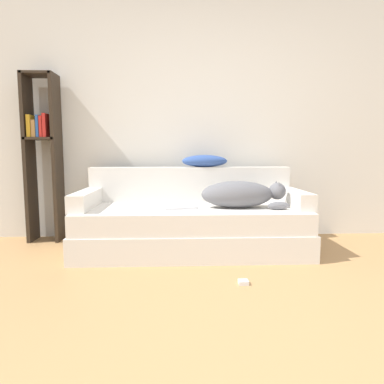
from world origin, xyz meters
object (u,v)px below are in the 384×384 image
dog (241,194)px  throw_pillow (205,161)px  laptop (179,207)px  couch (192,229)px  power_adapter (243,282)px  bookshelf (43,149)px

dog → throw_pillow: (-0.30, 0.46, 0.29)m
dog → laptop: (-0.57, -0.00, -0.12)m
couch → power_adapter: bearing=-68.7°
laptop → throw_pillow: size_ratio=0.74×
couch → dog: dog is taller
bookshelf → power_adapter: bookshelf is taller
laptop → bookshelf: size_ratio=0.20×
dog → bookshelf: (-1.97, 0.53, 0.41)m
couch → power_adapter: couch is taller
throw_pillow → bookshelf: (-1.67, 0.07, 0.12)m
couch → bookshelf: bookshelf is taller
dog → throw_pillow: throw_pillow is taller
throw_pillow → laptop: bearing=-120.1°
throw_pillow → power_adapter: throw_pillow is taller
dog → power_adapter: size_ratio=11.28×
bookshelf → power_adapter: 2.45m
laptop → power_adapter: laptop is taller
dog → throw_pillow: 0.62m
throw_pillow → power_adapter: bearing=-81.7°
power_adapter → dog: bearing=81.2°
couch → laptop: (-0.12, -0.07, 0.22)m
laptop → power_adapter: size_ratio=5.01×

